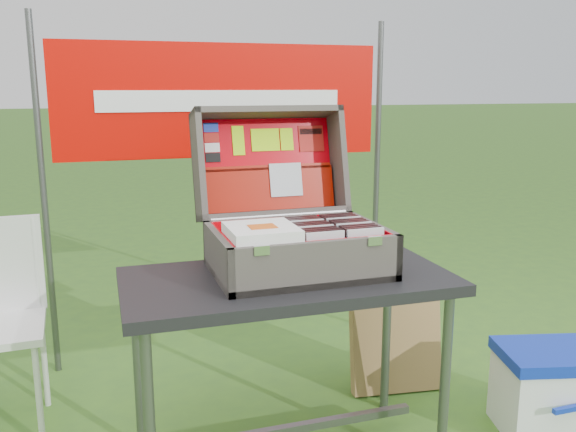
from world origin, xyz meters
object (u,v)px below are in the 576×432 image
object	(u,v)px
table	(288,370)
cooler	(549,390)
cardboard_box	(395,344)
suitcase	(293,192)

from	to	relation	value
table	cooler	size ratio (longest dim) A/B	2.88
cooler	cardboard_box	xyz separation A→B (m)	(-0.42, 0.51, 0.04)
table	suitcase	bearing A→B (deg)	62.58
table	suitcase	xyz separation A→B (m)	(0.05, 0.09, 0.64)
suitcase	cardboard_box	size ratio (longest dim) A/B	1.38
cooler	cardboard_box	bearing A→B (deg)	143.70
suitcase	cardboard_box	xyz separation A→B (m)	(0.59, 0.27, -0.78)
table	cooler	world-z (taller)	table
cooler	cardboard_box	distance (m)	0.66
suitcase	cardboard_box	world-z (taller)	suitcase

